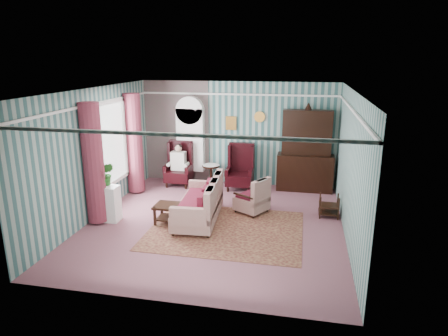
% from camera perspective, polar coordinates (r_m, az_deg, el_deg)
% --- Properties ---
extents(floor, '(6.00, 6.00, 0.00)m').
position_cam_1_polar(floor, '(8.89, -1.29, -7.91)').
color(floor, '#884F55').
rests_on(floor, ground).
extents(room_shell, '(5.53, 6.02, 2.91)m').
position_cam_1_polar(room_shell, '(8.61, -5.14, 5.25)').
color(room_shell, '#35615F').
rests_on(room_shell, ground).
extents(bookcase, '(0.80, 0.28, 2.24)m').
position_cam_1_polar(bookcase, '(11.50, -4.79, 3.39)').
color(bookcase, white).
rests_on(bookcase, floor).
extents(dresser_hutch, '(1.50, 0.56, 2.36)m').
position_cam_1_polar(dresser_hutch, '(10.93, 11.65, 2.79)').
color(dresser_hutch, black).
rests_on(dresser_hutch, floor).
extents(wingback_left, '(0.76, 0.80, 1.25)m').
position_cam_1_polar(wingback_left, '(11.32, -6.49, 0.57)').
color(wingback_left, black).
rests_on(wingback_left, floor).
extents(wingback_right, '(0.76, 0.80, 1.25)m').
position_cam_1_polar(wingback_right, '(10.93, 2.28, 0.10)').
color(wingback_right, black).
rests_on(wingback_right, floor).
extents(seated_woman, '(0.44, 0.40, 1.18)m').
position_cam_1_polar(seated_woman, '(11.33, -6.49, 0.40)').
color(seated_woman, white).
rests_on(seated_woman, floor).
extents(round_side_table, '(0.50, 0.50, 0.60)m').
position_cam_1_polar(round_side_table, '(11.32, -1.87, -1.06)').
color(round_side_table, black).
rests_on(round_side_table, floor).
extents(nest_table, '(0.45, 0.38, 0.54)m').
position_cam_1_polar(nest_table, '(9.46, 14.77, -5.20)').
color(nest_table, black).
rests_on(nest_table, floor).
extents(plant_stand, '(0.55, 0.35, 0.80)m').
position_cam_1_polar(plant_stand, '(9.28, -16.40, -4.88)').
color(plant_stand, white).
rests_on(plant_stand, floor).
extents(rug, '(3.20, 2.60, 0.01)m').
position_cam_1_polar(rug, '(8.56, 0.25, -8.82)').
color(rug, '#481C18').
rests_on(rug, floor).
extents(sofa, '(1.14, 2.01, 0.95)m').
position_cam_1_polar(sofa, '(8.88, -3.71, -4.65)').
color(sofa, beige).
rests_on(sofa, floor).
extents(floral_armchair, '(0.99, 0.98, 0.93)m').
position_cam_1_polar(floral_armchair, '(9.34, 3.98, -3.67)').
color(floral_armchair, '#BFB794').
rests_on(floral_armchair, floor).
extents(coffee_table, '(0.89, 0.54, 0.43)m').
position_cam_1_polar(coffee_table, '(8.87, -7.00, -6.59)').
color(coffee_table, black).
rests_on(coffee_table, floor).
extents(potted_plant_a, '(0.50, 0.47, 0.44)m').
position_cam_1_polar(potted_plant_a, '(9.02, -17.14, -1.35)').
color(potted_plant_a, '#1F4F18').
rests_on(potted_plant_a, plant_stand).
extents(potted_plant_b, '(0.31, 0.26, 0.52)m').
position_cam_1_polar(potted_plant_b, '(9.14, -16.33, -0.82)').
color(potted_plant_b, '#194E18').
rests_on(potted_plant_b, plant_stand).
extents(potted_plant_c, '(0.28, 0.28, 0.41)m').
position_cam_1_polar(potted_plant_c, '(9.20, -16.79, -1.09)').
color(potted_plant_c, '#1A541C').
rests_on(potted_plant_c, plant_stand).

